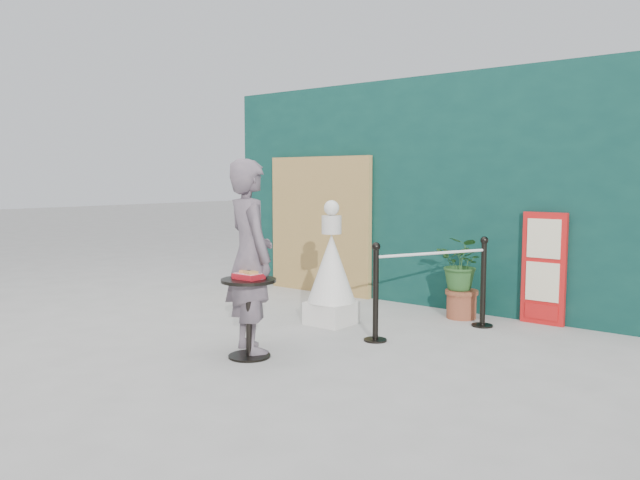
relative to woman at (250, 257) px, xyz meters
The scene contains 10 objects.
ground 0.94m from the woman, 160.47° to the right, with size 60.00×60.00×0.00m, color #ADAAA5.
back_wall 3.18m from the woman, 91.36° to the left, with size 6.00×0.30×3.00m, color #0A2F2A.
bamboo_fence 3.27m from the woman, 116.84° to the left, with size 1.80×0.08×2.00m, color tan.
woman is the anchor object (origin of this frame).
menu_board 3.46m from the woman, 58.05° to the left, with size 0.50×0.07×1.30m.
statue 1.45m from the woman, 93.69° to the left, with size 0.56×0.56×1.44m.
cafe_table 0.48m from the woman, 49.89° to the right, with size 0.52×0.52×0.75m.
food_basket 0.24m from the woman, 48.98° to the right, with size 0.26×0.19×0.11m.
planter 2.82m from the woman, 70.03° to the left, with size 0.58×0.51×0.99m.
stanchion_barrier 2.07m from the woman, 59.29° to the left, with size 0.84×1.54×1.03m.
Camera 1 is at (4.32, -4.21, 1.69)m, focal length 35.00 mm.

